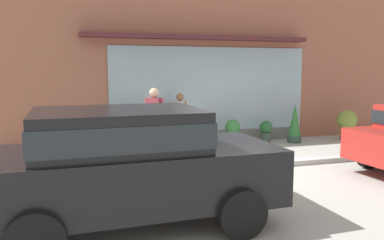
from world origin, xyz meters
name	(u,v)px	position (x,y,z in m)	size (l,w,h in m)	color
ground_plane	(239,167)	(0.00, 0.00, 0.00)	(60.00, 60.00, 0.00)	#9E9B93
curb_strip	(242,167)	(0.00, -0.20, 0.06)	(14.00, 0.24, 0.12)	#B2B2AD
storefront	(196,55)	(0.01, 3.19, 2.62)	(14.00, 0.81, 5.34)	#935642
fire_hydrant	(188,143)	(-0.87, 1.10, 0.41)	(0.40, 0.37, 0.82)	#4C8C47
pedestrian_with_handbag	(155,117)	(-1.62, 1.43, 1.03)	(0.56, 0.49, 1.75)	#333847
pedestrian_passerby	(180,117)	(-0.72, 2.39, 0.90)	(0.42, 0.33, 1.56)	#333847
parked_car_black	(128,160)	(-2.83, -2.58, 0.94)	(4.09, 2.04, 1.66)	black
potted_plant_near_hydrant	(232,132)	(0.83, 2.32, 0.42)	(0.45, 0.45, 0.77)	#33473D
potted_plant_corner_tall	(151,133)	(-1.56, 2.32, 0.49)	(0.69, 0.69, 0.90)	#9E6042
potted_plant_by_entrance	(295,124)	(2.84, 2.28, 0.57)	(0.41, 0.41, 1.18)	#33473D
potted_plant_doorstep	(113,141)	(-2.56, 2.36, 0.33)	(0.46, 0.46, 0.63)	#9E6042
potted_plant_window_left	(266,130)	(1.97, 2.44, 0.39)	(0.38, 0.38, 0.68)	#33473D
potted_plant_window_right	(47,145)	(-4.20, 2.28, 0.32)	(0.42, 0.42, 0.59)	#9E6042
potted_plant_window_center	(347,123)	(4.64, 2.18, 0.55)	(0.61, 0.61, 0.95)	#9E6042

